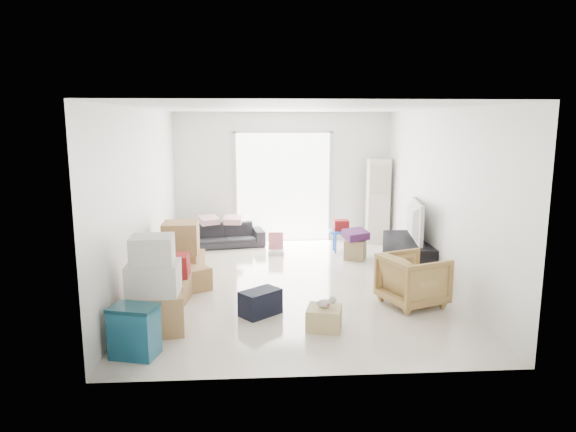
{
  "coord_description": "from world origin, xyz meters",
  "views": [
    {
      "loc": [
        -0.59,
        -7.71,
        2.5
      ],
      "look_at": [
        -0.08,
        0.2,
        1.04
      ],
      "focal_mm": 32.0,
      "sensor_mm": 36.0,
      "label": 1
    }
  ],
  "objects_px": {
    "kids_table": "(341,229)",
    "storage_bins": "(135,331)",
    "ottoman": "(355,250)",
    "sofa": "(224,231)",
    "television": "(409,235)",
    "tv_console": "(408,255)",
    "wood_crate": "(324,318)",
    "ac_tower": "(378,201)",
    "armchair": "(413,277)"
  },
  "relations": [
    {
      "from": "kids_table",
      "to": "storage_bins",
      "type": "bearing_deg",
      "value": -124.24
    },
    {
      "from": "ottoman",
      "to": "kids_table",
      "type": "height_order",
      "value": "kids_table"
    },
    {
      "from": "kids_table",
      "to": "sofa",
      "type": "bearing_deg",
      "value": 165.96
    },
    {
      "from": "television",
      "to": "ottoman",
      "type": "relative_size",
      "value": 3.19
    },
    {
      "from": "sofa",
      "to": "tv_console",
      "type": "bearing_deg",
      "value": -40.39
    },
    {
      "from": "television",
      "to": "wood_crate",
      "type": "distance_m",
      "value": 3.03
    },
    {
      "from": "ac_tower",
      "to": "armchair",
      "type": "distance_m",
      "value": 3.76
    },
    {
      "from": "armchair",
      "to": "storage_bins",
      "type": "bearing_deg",
      "value": 91.04
    },
    {
      "from": "wood_crate",
      "to": "sofa",
      "type": "bearing_deg",
      "value": 108.63
    },
    {
      "from": "ac_tower",
      "to": "sofa",
      "type": "bearing_deg",
      "value": -177.29
    },
    {
      "from": "tv_console",
      "to": "wood_crate",
      "type": "height_order",
      "value": "tv_console"
    },
    {
      "from": "armchair",
      "to": "wood_crate",
      "type": "bearing_deg",
      "value": 98.99
    },
    {
      "from": "ottoman",
      "to": "television",
      "type": "bearing_deg",
      "value": -44.68
    },
    {
      "from": "sofa",
      "to": "ottoman",
      "type": "relative_size",
      "value": 4.4
    },
    {
      "from": "tv_console",
      "to": "sofa",
      "type": "xyz_separation_m",
      "value": [
        -3.22,
        1.89,
        0.05
      ]
    },
    {
      "from": "kids_table",
      "to": "wood_crate",
      "type": "height_order",
      "value": "kids_table"
    },
    {
      "from": "tv_console",
      "to": "television",
      "type": "height_order",
      "value": "television"
    },
    {
      "from": "armchair",
      "to": "kids_table",
      "type": "height_order",
      "value": "armchair"
    },
    {
      "from": "television",
      "to": "kids_table",
      "type": "bearing_deg",
      "value": 44.68
    },
    {
      "from": "tv_console",
      "to": "kids_table",
      "type": "height_order",
      "value": "kids_table"
    },
    {
      "from": "television",
      "to": "armchair",
      "type": "distance_m",
      "value": 1.73
    },
    {
      "from": "tv_console",
      "to": "sofa",
      "type": "bearing_deg",
      "value": 149.54
    },
    {
      "from": "sofa",
      "to": "kids_table",
      "type": "height_order",
      "value": "kids_table"
    },
    {
      "from": "television",
      "to": "armchair",
      "type": "xyz_separation_m",
      "value": [
        -0.43,
        -1.66,
        -0.21
      ]
    },
    {
      "from": "sofa",
      "to": "ac_tower",
      "type": "bearing_deg",
      "value": -7.21
    },
    {
      "from": "ac_tower",
      "to": "wood_crate",
      "type": "relative_size",
      "value": 4.31
    },
    {
      "from": "sofa",
      "to": "wood_crate",
      "type": "bearing_deg",
      "value": -81.29
    },
    {
      "from": "storage_bins",
      "to": "kids_table",
      "type": "xyz_separation_m",
      "value": [
        2.97,
        4.36,
        0.16
      ]
    },
    {
      "from": "television",
      "to": "sofa",
      "type": "bearing_deg",
      "value": 69.0
    },
    {
      "from": "storage_bins",
      "to": "ottoman",
      "type": "distance_m",
      "value": 4.92
    },
    {
      "from": "ac_tower",
      "to": "kids_table",
      "type": "height_order",
      "value": "ac_tower"
    },
    {
      "from": "sofa",
      "to": "wood_crate",
      "type": "distance_m",
      "value": 4.56
    },
    {
      "from": "tv_console",
      "to": "wood_crate",
      "type": "distance_m",
      "value": 3.0
    },
    {
      "from": "armchair",
      "to": "television",
      "type": "bearing_deg",
      "value": -35.13
    },
    {
      "from": "television",
      "to": "storage_bins",
      "type": "bearing_deg",
      "value": 137.36
    },
    {
      "from": "ottoman",
      "to": "wood_crate",
      "type": "distance_m",
      "value": 3.33
    },
    {
      "from": "television",
      "to": "wood_crate",
      "type": "xyz_separation_m",
      "value": [
        -1.77,
        -2.42,
        -0.47
      ]
    },
    {
      "from": "tv_console",
      "to": "kids_table",
      "type": "distance_m",
      "value": 1.63
    },
    {
      "from": "tv_console",
      "to": "armchair",
      "type": "height_order",
      "value": "armchair"
    },
    {
      "from": "ac_tower",
      "to": "wood_crate",
      "type": "distance_m",
      "value": 4.84
    },
    {
      "from": "ottoman",
      "to": "wood_crate",
      "type": "bearing_deg",
      "value": -107.59
    },
    {
      "from": "ac_tower",
      "to": "ottoman",
      "type": "height_order",
      "value": "ac_tower"
    },
    {
      "from": "television",
      "to": "armchair",
      "type": "relative_size",
      "value": 1.47
    },
    {
      "from": "ac_tower",
      "to": "storage_bins",
      "type": "height_order",
      "value": "ac_tower"
    },
    {
      "from": "ac_tower",
      "to": "armchair",
      "type": "relative_size",
      "value": 2.24
    },
    {
      "from": "tv_console",
      "to": "storage_bins",
      "type": "distance_m",
      "value": 4.94
    },
    {
      "from": "armchair",
      "to": "storage_bins",
      "type": "height_order",
      "value": "armchair"
    },
    {
      "from": "ac_tower",
      "to": "kids_table",
      "type": "distance_m",
      "value": 1.22
    },
    {
      "from": "sofa",
      "to": "storage_bins",
      "type": "xyz_separation_m",
      "value": [
        -0.68,
        -4.93,
        -0.02
      ]
    },
    {
      "from": "tv_console",
      "to": "storage_bins",
      "type": "xyz_separation_m",
      "value": [
        -3.9,
        -3.04,
        0.02
      ]
    }
  ]
}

